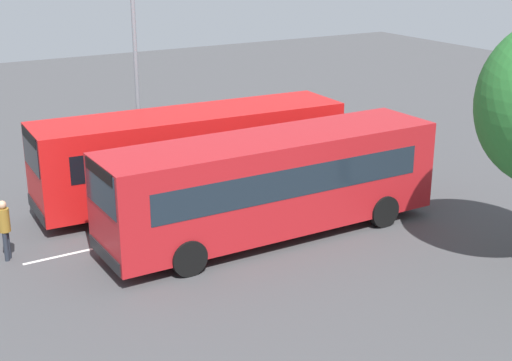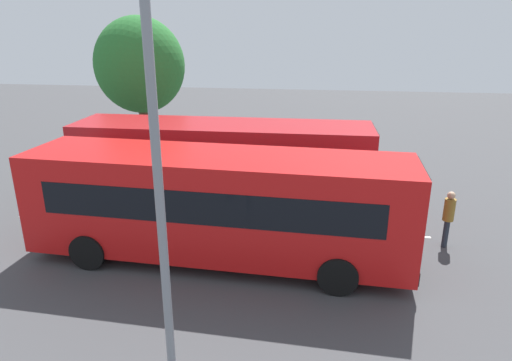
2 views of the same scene
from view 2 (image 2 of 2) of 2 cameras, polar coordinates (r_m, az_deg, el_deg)
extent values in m
plane|color=#424244|center=(15.14, -5.27, -5.79)|extent=(68.49, 68.49, 0.00)
cube|color=red|center=(12.43, -4.88, -2.85)|extent=(10.57, 2.97, 2.73)
cube|color=black|center=(11.92, 19.84, -1.15)|extent=(0.22, 2.18, 1.15)
cube|color=black|center=(13.41, -3.55, 0.34)|extent=(8.78, 0.50, 0.87)
cube|color=black|center=(11.23, -6.57, -3.55)|extent=(8.78, 0.50, 0.87)
cube|color=black|center=(11.78, 20.18, 0.90)|extent=(0.19, 1.99, 0.32)
cube|color=black|center=(12.66, 19.02, -9.17)|extent=(0.21, 2.28, 0.36)
cylinder|color=black|center=(13.58, 10.48, -6.72)|extent=(1.02, 0.33, 1.01)
cylinder|color=black|center=(11.50, 10.30, -11.77)|extent=(1.02, 0.33, 1.01)
cylinder|color=black|center=(15.07, -15.94, -4.50)|extent=(1.02, 0.33, 1.01)
cylinder|color=black|center=(13.22, -20.43, -8.43)|extent=(1.02, 0.33, 1.01)
cube|color=#AD191E|center=(16.24, -4.23, 2.47)|extent=(10.48, 2.57, 2.73)
cube|color=#19232D|center=(15.85, 14.47, 4.24)|extent=(0.14, 2.18, 1.15)
cube|color=#19232D|center=(17.30, -3.45, 4.65)|extent=(8.79, 0.16, 0.87)
cube|color=#19232D|center=(15.02, -5.19, 2.36)|extent=(8.79, 0.16, 0.87)
cube|color=black|center=(15.74, 14.68, 5.82)|extent=(0.12, 1.98, 0.32)
cube|color=black|center=(16.41, 14.04, -2.11)|extent=(0.12, 2.28, 0.36)
cylinder|color=black|center=(17.42, 7.51, -0.68)|extent=(1.01, 0.29, 1.01)
cylinder|color=black|center=(15.22, 7.44, -3.66)|extent=(1.01, 0.29, 1.01)
cylinder|color=black|center=(18.62, -13.55, 0.24)|extent=(1.01, 0.29, 1.01)
cylinder|color=black|center=(16.58, -16.38, -2.36)|extent=(1.01, 0.29, 1.01)
cylinder|color=#232833|center=(14.70, 22.76, -6.26)|extent=(0.13, 0.13, 0.85)
cylinder|color=#232833|center=(14.84, 22.94, -6.05)|extent=(0.13, 0.13, 0.85)
cylinder|color=olive|center=(14.48, 23.23, -3.42)|extent=(0.44, 0.44, 0.67)
sphere|color=tan|center=(14.32, 23.46, -1.75)|extent=(0.23, 0.23, 0.23)
cylinder|color=gray|center=(7.63, -12.13, -1.70)|extent=(0.16, 0.16, 7.37)
cylinder|color=#4C3823|center=(22.86, -13.86, 6.25)|extent=(0.44, 0.44, 2.99)
ellipsoid|color=#28702D|center=(22.41, -14.50, 13.94)|extent=(4.22, 3.80, 4.43)
cube|color=silver|center=(15.13, -5.27, -5.78)|extent=(13.90, 0.41, 0.01)
camera|label=1|loc=(33.48, 22.43, 21.70)|focal=51.26mm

